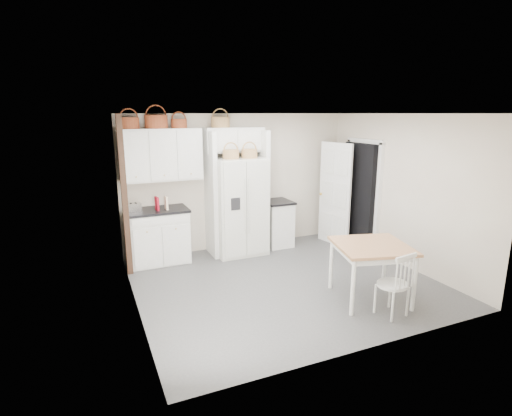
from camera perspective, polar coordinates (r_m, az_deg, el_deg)
name	(u,v)px	position (r m, az deg, el deg)	size (l,w,h in m)	color
floor	(285,282)	(6.44, 4.14, -10.51)	(4.50, 4.50, 0.00)	#3E3E3F
ceiling	(288,113)	(5.89, 4.57, 13.31)	(4.50, 4.50, 0.00)	white
wall_back	(239,182)	(7.82, -2.51, 3.78)	(4.50, 4.50, 0.00)	#C3B09D
wall_left	(131,217)	(5.38, -17.37, -1.24)	(4.00, 4.00, 0.00)	#C3B09D
wall_right	(402,191)	(7.34, 20.11, 2.33)	(4.00, 4.00, 0.00)	#C3B09D
refrigerator	(239,206)	(7.48, -2.46, 0.27)	(0.94, 0.75, 1.81)	silver
base_cab_left	(159,237)	(7.31, -13.73, -4.02)	(1.00, 0.63, 0.93)	white
base_cab_right	(277,224)	(8.02, 3.02, -2.31)	(0.50, 0.60, 0.88)	white
dining_table	(370,272)	(5.96, 16.01, -8.77)	(0.98, 0.98, 0.82)	brown
windsor_chair	(392,284)	(5.59, 18.92, -10.28)	(0.42, 0.38, 0.86)	white
counter_left	(157,210)	(7.18, -13.94, -0.32)	(1.05, 0.68, 0.04)	black
counter_right	(277,202)	(7.90, 3.06, 0.89)	(0.54, 0.64, 0.04)	black
toaster	(134,208)	(7.02, -17.09, 0.02)	(0.23, 0.13, 0.16)	silver
cookbook_red	(157,204)	(7.07, -13.97, 0.61)	(0.03, 0.15, 0.23)	#A70D20
cookbook_cream	(166,203)	(7.10, -12.70, 0.72)	(0.03, 0.15, 0.23)	beige
basket_upper_a	(129,123)	(7.07, -17.68, 11.48)	(0.33, 0.33, 0.19)	maroon
basket_upper_b	(156,122)	(7.13, -14.06, 11.86)	(0.38, 0.38, 0.22)	maroon
basket_upper_c	(179,124)	(7.21, -10.94, 11.76)	(0.27, 0.27, 0.16)	maroon
basket_bridge_a	(220,122)	(7.41, -5.11, 12.11)	(0.34, 0.34, 0.19)	#915933
basket_fridge_a	(231,154)	(7.17, -3.61, 7.67)	(0.30, 0.30, 0.16)	#915933
basket_fridge_b	(249,153)	(7.29, -0.95, 7.79)	(0.29, 0.29, 0.16)	#915933
upper_cabinet	(161,155)	(7.18, -13.40, 7.40)	(1.40, 0.34, 0.90)	white
bridge_cabinet	(234,140)	(7.51, -3.18, 9.71)	(1.12, 0.34, 0.45)	white
fridge_panel_left	(211,195)	(7.36, -6.46, 1.90)	(0.08, 0.60, 2.30)	white
fridge_panel_right	(262,190)	(7.71, 0.81, 2.52)	(0.08, 0.60, 2.30)	white
trim_post	(125,197)	(6.70, -18.26, 1.49)	(0.09, 0.09, 2.60)	#351B14
doorway_void	(360,196)	(8.07, 14.64, 1.67)	(0.18, 0.85, 2.05)	black
door_slab	(335,194)	(8.12, 11.18, 1.92)	(0.80, 0.04, 2.05)	white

